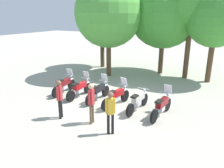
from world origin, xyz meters
TOP-DOWN VIEW (x-y plane):
  - ground_plane at (0.00, 0.00)m, footprint 80.00×80.00m
  - motorcycle_0 at (-2.98, 0.06)m, footprint 0.62×2.19m
  - motorcycle_1 at (-1.78, -0.01)m, footprint 0.62×2.19m
  - motorcycle_2 at (-0.60, 0.05)m, footprint 0.62×2.19m
  - motorcycle_3 at (0.60, -0.12)m, footprint 0.73×2.17m
  - motorcycle_4 at (1.78, -0.14)m, footprint 0.62×2.19m
  - motorcycle_5 at (2.97, -0.19)m, footprint 0.64×2.19m
  - person_0 at (0.54, -2.29)m, footprint 0.25×0.40m
  - person_1 at (1.67, -2.68)m, footprint 0.37×0.32m
  - person_2 at (-0.96, -2.56)m, footprint 0.30×0.40m
  - tree_0 at (-4.52, 6.99)m, footprint 3.37×3.37m
  - tree_1 at (-2.63, 4.78)m, footprint 4.85×4.85m
  - tree_2 at (0.66, 7.29)m, footprint 5.18×5.18m
  - tree_3 at (2.66, 6.89)m, footprint 3.79×3.79m
  - tree_4 at (4.24, 6.60)m, footprint 3.81×3.81m

SIDE VIEW (x-z plane):
  - ground_plane at x=0.00m, z-range 0.00..0.00m
  - motorcycle_4 at x=1.78m, z-range 0.01..1.00m
  - motorcycle_0 at x=-2.98m, z-range -0.17..1.20m
  - motorcycle_1 at x=-1.78m, z-range -0.17..1.20m
  - motorcycle_2 at x=-0.60m, z-range -0.17..1.20m
  - motorcycle_3 at x=0.60m, z-range -0.17..1.20m
  - motorcycle_5 at x=2.97m, z-range -0.17..1.20m
  - person_1 at x=1.67m, z-range 0.16..1.91m
  - person_2 at x=-0.96m, z-range 0.16..1.95m
  - person_0 at x=0.54m, z-range 0.17..1.96m
  - tree_0 at x=-4.52m, z-range 1.22..7.10m
  - tree_4 at x=4.24m, z-range 1.17..7.37m
  - tree_1 at x=-2.63m, z-range 1.05..8.03m
  - tree_2 at x=0.66m, z-range 0.98..8.14m
  - tree_3 at x=2.66m, z-range 1.67..8.87m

